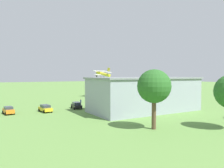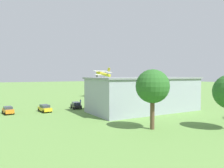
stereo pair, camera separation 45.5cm
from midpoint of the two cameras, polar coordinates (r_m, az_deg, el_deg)
The scene contains 13 objects.
ground_plane at distance 84.35m, azimuth -3.69°, elevation -3.33°, with size 400.00×400.00×0.00m, color #608C42.
hangar at distance 51.22m, azimuth 8.18°, elevation -2.63°, with size 25.52×12.55×7.83m.
biplane at distance 83.81m, azimuth -2.62°, elevation 2.69°, with size 7.82×7.33×4.13m.
car_grey at distance 68.12m, azimuth 9.50°, elevation -4.02°, with size 2.34×4.73×1.60m.
car_black at distance 55.54m, azimuth -9.47°, elevation -5.46°, with size 2.43×4.66×1.61m.
car_yellow at distance 52.12m, azimuth -17.20°, elevation -6.04°, with size 2.49×4.76×1.61m.
car_orange at distance 52.15m, azimuth -25.57°, elevation -6.16°, with size 2.32×4.19×1.60m.
person_walking_on_apron at distance 61.52m, azimuth -8.34°, elevation -4.69°, with size 0.42×0.42×1.66m.
person_beside_truck at distance 58.61m, azimuth -6.36°, elevation -5.08°, with size 0.54×0.54×1.58m.
person_by_parked_cars at distance 60.27m, azimuth -3.45°, elevation -4.85°, with size 0.51×0.51×1.60m.
person_crossing_taxiway at distance 66.23m, azimuth 6.16°, elevation -4.21°, with size 0.43×0.43×1.60m.
person_at_fence_line at distance 65.24m, azimuth 11.47°, elevation -4.37°, with size 0.52×0.52×1.53m.
tree_near_perimeter_road at distance 34.10m, azimuth 10.51°, elevation -0.67°, with size 5.21×5.21×9.25m.
Camera 1 is at (36.63, 75.51, 8.36)m, focal length 35.14 mm.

